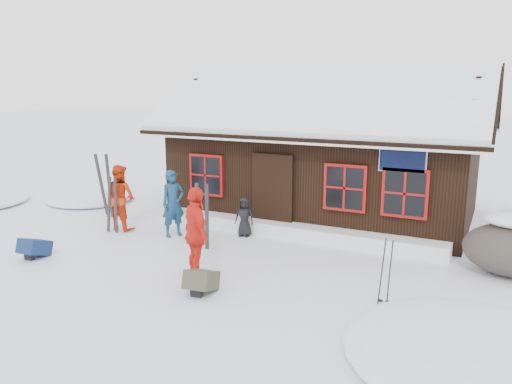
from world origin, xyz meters
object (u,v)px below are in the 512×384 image
skier_crouched (244,217)px  backpack_olive (201,284)px  ski_poles (386,274)px  skier_teal (173,204)px  skier_orange_left (120,197)px  skier_orange_right (196,234)px  ski_pair_left (112,206)px  backpack_blue (35,251)px

skier_crouched → backpack_olive: skier_crouched is taller
ski_poles → backpack_olive: ski_poles is taller
skier_teal → skier_crouched: 1.82m
skier_crouched → backpack_olive: bearing=-83.4°
skier_teal → skier_orange_left: size_ratio=0.97×
skier_teal → skier_orange_right: 3.05m
skier_teal → ski_pair_left: bearing=134.9°
skier_teal → ski_pair_left: 1.65m
skier_orange_left → backpack_blue: bearing=90.0°
ski_poles → ski_pair_left: bearing=169.8°
skier_teal → backpack_blue: (-1.80, -2.73, -0.68)m
skier_orange_left → skier_crouched: (3.22, 0.91, -0.37)m
skier_teal → backpack_olive: bearing=-107.9°
ski_pair_left → backpack_olive: size_ratio=2.42×
skier_teal → ski_poles: skier_teal is taller
skier_teal → skier_orange_left: (-1.62, -0.12, 0.02)m
backpack_olive → skier_crouched: bearing=97.9°
skier_teal → skier_orange_right: skier_orange_right is taller
ski_poles → backpack_olive: bearing=-162.8°
skier_crouched → backpack_blue: bearing=-142.7°
skier_crouched → skier_teal: bearing=-162.5°
skier_orange_left → backpack_olive: skier_orange_left is taller
ski_pair_left → backpack_olive: (4.15, -2.27, -0.54)m
skier_crouched → ski_pair_left: ski_pair_left is taller
skier_orange_left → ski_pair_left: bearing=99.2°
skier_orange_right → backpack_blue: skier_orange_right is taller
skier_teal → skier_orange_right: bearing=-106.9°
skier_orange_left → backpack_blue: 2.71m
skier_orange_right → backpack_olive: (0.44, -0.54, -0.76)m
skier_teal → skier_orange_left: skier_orange_left is taller
skier_orange_left → skier_orange_right: skier_orange_right is taller
skier_crouched → ski_poles: bearing=-40.7°
skier_orange_right → backpack_blue: (-3.92, -0.55, -0.76)m
skier_teal → ski_poles: 5.96m
skier_teal → skier_crouched: (1.60, 0.79, -0.35)m
skier_teal → skier_crouched: bearing=-34.9°
skier_teal → ski_pair_left: (-1.58, -0.46, -0.13)m
skier_teal → skier_orange_right: (2.12, -2.18, 0.08)m
skier_orange_right → ski_poles: (3.57, 0.42, -0.34)m
skier_teal → ski_poles: size_ratio=1.35×
skier_orange_left → ski_poles: size_ratio=1.39×
skier_orange_left → ski_pair_left: (0.03, -0.34, -0.16)m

